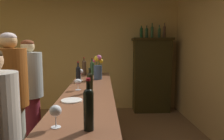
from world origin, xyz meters
name	(u,v)px	position (x,y,z in m)	size (l,w,h in m)	color
wall_back	(73,53)	(0.00, 2.96, 1.38)	(5.14, 0.12, 2.76)	tan
bar_counter	(90,131)	(0.57, 0.29, 0.53)	(0.54, 2.95, 1.05)	brown
display_cabinet	(152,74)	(1.86, 2.65, 0.90)	(0.91, 0.43, 1.73)	#2F270E
wine_bottle_malbec	(92,68)	(0.54, 1.43, 1.18)	(0.07, 0.07, 0.29)	#294B29
wine_bottle_merlot	(78,73)	(0.39, 0.73, 1.18)	(0.07, 0.07, 0.30)	black
wine_bottle_riesling	(84,67)	(0.40, 1.46, 1.19)	(0.07, 0.07, 0.31)	#44301E
wine_bottle_rose	(90,82)	(0.59, 0.10, 1.17)	(0.07, 0.07, 0.27)	black
wine_bottle_chardonnay	(89,107)	(0.65, -0.92, 1.20)	(0.06, 0.06, 0.32)	black
wine_glass_front	(81,72)	(0.41, 0.90, 1.17)	(0.07, 0.07, 0.17)	white
wine_glass_mid	(78,82)	(0.44, 0.24, 1.14)	(0.08, 0.08, 0.13)	white
wine_glass_rear	(56,111)	(0.43, -0.87, 1.15)	(0.08, 0.08, 0.15)	white
flower_arrangement	(98,67)	(0.65, 1.00, 1.23)	(0.16, 0.14, 0.37)	#3A4D68
cheese_plate	(72,100)	(0.44, -0.24, 1.06)	(0.20, 0.20, 0.01)	white
display_bottle_left	(141,32)	(1.60, 2.65, 1.85)	(0.07, 0.07, 0.29)	#133E1D
display_bottle_midleft	(147,32)	(1.72, 2.65, 1.85)	(0.06, 0.06, 0.28)	#1B351E
display_bottle_center	(152,31)	(1.85, 2.65, 1.87)	(0.06, 0.06, 0.33)	#284A29
display_bottle_midright	(159,32)	(2.01, 2.65, 1.85)	(0.06, 0.06, 0.29)	#2B4C2B
display_bottle_right	(164,31)	(2.13, 2.65, 1.88)	(0.06, 0.06, 0.35)	#432A1B
patron_in_grey	(12,100)	(-0.32, 0.25, 0.93)	(0.37, 0.37, 1.71)	#959D8B
patron_in_navy	(30,92)	(-0.32, 0.84, 0.89)	(0.38, 0.38, 1.64)	maroon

